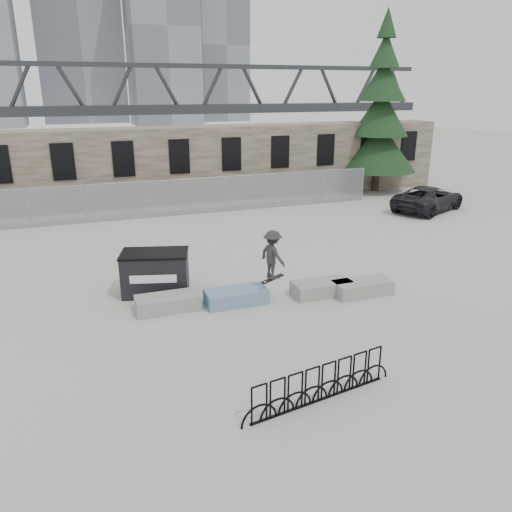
{
  "coord_description": "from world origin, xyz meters",
  "views": [
    {
      "loc": [
        -5.93,
        -14.3,
        6.7
      ],
      "look_at": [
        -0.43,
        0.74,
        1.3
      ],
      "focal_mm": 35.0,
      "sensor_mm": 36.0,
      "label": 1
    }
  ],
  "objects": [
    {
      "name": "planter_offset",
      "position": [
        2.91,
        -0.72,
        0.26
      ],
      "size": [
        2.0,
        0.9,
        0.48
      ],
      "color": "gray",
      "rests_on": "ground"
    },
    {
      "name": "ground",
      "position": [
        0.0,
        0.0,
        0.0
      ],
      "size": [
        120.0,
        120.0,
        0.0
      ],
      "primitive_type": "plane",
      "color": "#B1B1AC",
      "rests_on": "ground"
    },
    {
      "name": "bike_rack",
      "position": [
        -1.27,
        -5.75,
        0.44
      ],
      "size": [
        3.99,
        0.71,
        0.9
      ],
      "rotation": [
        0.0,
        0.0,
        0.16
      ],
      "color": "black",
      "rests_on": "ground"
    },
    {
      "name": "truss_bridge",
      "position": [
        10.0,
        55.0,
        4.13
      ],
      "size": [
        70.0,
        3.0,
        9.8
      ],
      "color": "#2D3033",
      "rests_on": "ground"
    },
    {
      "name": "dumpster",
      "position": [
        -3.68,
        1.81,
        0.74
      ],
      "size": [
        2.52,
        1.91,
        1.47
      ],
      "rotation": [
        0.0,
        0.0,
        -0.27
      ],
      "color": "black",
      "rests_on": "ground"
    },
    {
      "name": "chainlink_fence",
      "position": [
        -0.0,
        12.5,
        1.04
      ],
      "size": [
        22.06,
        0.06,
        2.02
      ],
      "color": "gray",
      "rests_on": "ground"
    },
    {
      "name": "planter_center_left",
      "position": [
        -1.39,
        0.01,
        0.26
      ],
      "size": [
        2.0,
        0.9,
        0.48
      ],
      "color": "teal",
      "rests_on": "ground"
    },
    {
      "name": "skateboarder",
      "position": [
        -0.23,
        -0.26,
        1.63
      ],
      "size": [
        0.91,
        1.18,
        1.74
      ],
      "rotation": [
        0.0,
        0.0,
        1.91
      ],
      "color": "#29292B",
      "rests_on": "ground"
    },
    {
      "name": "skyline_towers",
      "position": [
        -1.01,
        93.81,
        20.79
      ],
      "size": [
        58.0,
        28.0,
        48.0
      ],
      "color": "slate",
      "rests_on": "ground"
    },
    {
      "name": "stone_wall",
      "position": [
        0.0,
        16.24,
        2.26
      ],
      "size": [
        36.0,
        2.58,
        4.5
      ],
      "color": "brown",
      "rests_on": "ground"
    },
    {
      "name": "planter_far_left",
      "position": [
        -3.58,
        0.29,
        0.26
      ],
      "size": [
        2.0,
        0.9,
        0.48
      ],
      "color": "gray",
      "rests_on": "ground"
    },
    {
      "name": "planter_center_right",
      "position": [
        1.58,
        -0.28,
        0.26
      ],
      "size": [
        2.0,
        0.9,
        0.48
      ],
      "color": "gray",
      "rests_on": "ground"
    },
    {
      "name": "spruce_tree",
      "position": [
        13.48,
        14.87,
        4.66
      ],
      "size": [
        5.08,
        5.08,
        11.5
      ],
      "color": "#38281E",
      "rests_on": "ground"
    },
    {
      "name": "suv",
      "position": [
        13.04,
        8.71,
        0.71
      ],
      "size": [
        5.62,
        4.26,
        1.42
      ],
      "primitive_type": "imported",
      "rotation": [
        0.0,
        0.0,
        2.0
      ],
      "color": "black",
      "rests_on": "ground"
    }
  ]
}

